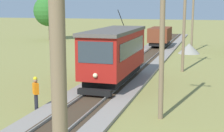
{
  "coord_description": "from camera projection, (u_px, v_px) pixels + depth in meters",
  "views": [
    {
      "loc": [
        6.27,
        -3.7,
        5.4
      ],
      "look_at": [
        0.21,
        16.92,
        1.55
      ],
      "focal_mm": 54.36,
      "sensor_mm": 36.0,
      "label": 1
    }
  ],
  "objects": [
    {
      "name": "red_tram",
      "position": [
        115.0,
        53.0,
        23.06
      ],
      "size": [
        2.6,
        8.54,
        4.79
      ],
      "color": "maroon",
      "rests_on": "rail_right"
    },
    {
      "name": "freight_car",
      "position": [
        160.0,
        36.0,
        43.08
      ],
      "size": [
        2.4,
        5.2,
        2.31
      ],
      "color": "brown",
      "rests_on": "rail_right"
    },
    {
      "name": "utility_pole_foreground",
      "position": [
        60.0,
        127.0,
        5.22
      ],
      "size": [
        1.4,
        0.26,
        6.91
      ],
      "color": "#7A664C",
      "rests_on": "ground"
    },
    {
      "name": "utility_pole_near_tram",
      "position": [
        162.0,
        29.0,
        15.47
      ],
      "size": [
        1.4,
        0.56,
        8.48
      ],
      "color": "#7A664C",
      "rests_on": "ground"
    },
    {
      "name": "utility_pole_mid",
      "position": [
        184.0,
        20.0,
        27.43
      ],
      "size": [
        1.4,
        0.47,
        8.26
      ],
      "color": "#7A664C",
      "rests_on": "ground"
    },
    {
      "name": "utility_pole_far",
      "position": [
        193.0,
        18.0,
        39.04
      ],
      "size": [
        1.4,
        0.58,
        7.83
      ],
      "color": "#7A664C",
      "rests_on": "ground"
    },
    {
      "name": "gravel_pile",
      "position": [
        189.0,
        48.0,
        38.49
      ],
      "size": [
        2.48,
        2.48,
        1.15
      ],
      "primitive_type": "cone",
      "color": "gray",
      "rests_on": "ground"
    },
    {
      "name": "track_worker",
      "position": [
        36.0,
        92.0,
        17.59
      ],
      "size": [
        0.44,
        0.44,
        1.78
      ],
      "rotation": [
        0.0,
        0.0,
        -2.36
      ],
      "color": "black",
      "rests_on": "ground"
    },
    {
      "name": "tree_left_far",
      "position": [
        49.0,
        11.0,
        52.84
      ],
      "size": [
        4.8,
        4.8,
        6.95
      ],
      "color": "#4C3823",
      "rests_on": "ground"
    }
  ]
}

